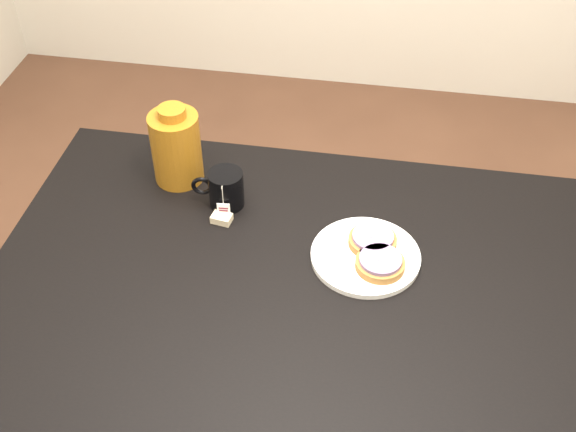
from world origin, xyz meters
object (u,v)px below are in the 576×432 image
Objects in this scene: table at (315,310)px; bagel_back at (373,240)px; bagel_package at (176,147)px; plate at (366,255)px; teabag_pouch at (222,218)px; bagel_front at (380,263)px; mug at (225,189)px.

bagel_back is (0.11, 0.13, 0.11)m from table.
bagel_package reaches higher than bagel_back.
plate reaches higher than table.
plate is at bearing -10.70° from teabag_pouch.
plate is 1.18× the size of bagel_package.
plate is 0.52m from bagel_package.
bagel_front reaches higher than plate.
plate is (0.09, 0.09, 0.09)m from table.
plate is 0.34m from teabag_pouch.
bagel_back is at bearing -4.84° from teabag_pouch.
table is 0.16m from plate.
mug is at bearing -29.76° from bagel_package.
bagel_front is 0.38m from teabag_pouch.
bagel_back is at bearing 50.03° from table.
mug reaches higher than bagel_back.
teabag_pouch is at bearing -44.94° from bagel_package.
bagel_back is 0.07m from bagel_front.
plate is 5.28× the size of teabag_pouch.
mug is (-0.37, 0.16, 0.02)m from bagel_front.
plate is 0.05m from bagel_front.
bagel_front is (0.03, -0.03, 0.02)m from plate.
table is at bearing -32.93° from teabag_pouch.
bagel_front is at bearing -45.69° from plate.
bagel_package is (-0.47, 0.20, 0.08)m from plate.
table is 11.15× the size of mug.
bagel_back is at bearing 71.71° from plate.
bagel_back is at bearing -18.96° from mug.
mug reaches higher than teabag_pouch.
table is 10.62× the size of bagel_back.
mug is 2.79× the size of teabag_pouch.
bagel_back is 0.89× the size of bagel_front.
bagel_front is at bearing -14.72° from teabag_pouch.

